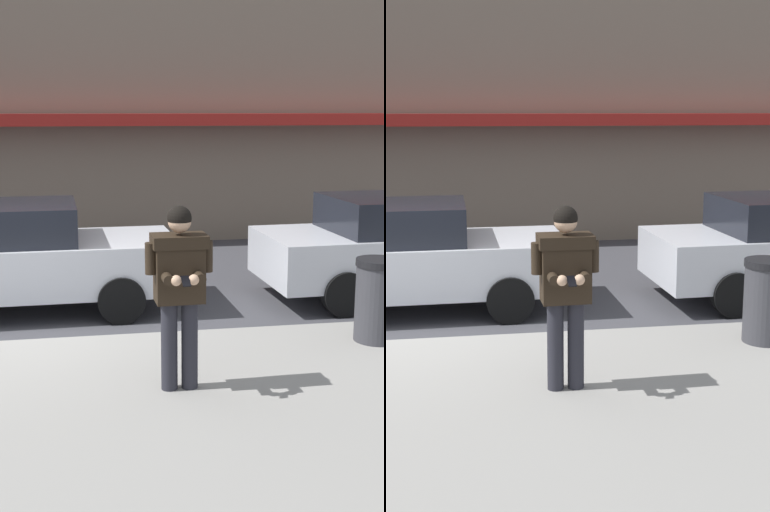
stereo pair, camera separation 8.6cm
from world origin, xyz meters
The scene contains 6 objects.
ground_plane centered at (0.00, 0.00, 0.00)m, with size 80.00×80.00×0.00m, color #3D3D42.
sidewalk centered at (1.00, -2.85, 0.07)m, with size 32.00×5.30×0.14m, color gray.
curb_paint_line centered at (1.00, 0.05, 0.00)m, with size 28.00×0.12×0.01m, color silver.
parked_sedan_mid centered at (-0.01, 1.55, 0.79)m, with size 4.53×1.99×1.54m.
man_texting_on_phone centered at (1.80, -2.01, 1.25)m, with size 0.65×0.59×1.81m.
trash_bin centered at (4.31, -0.95, 0.63)m, with size 0.55×0.55×0.98m.
Camera 2 is at (0.85, -8.50, 2.83)m, focal length 50.00 mm.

